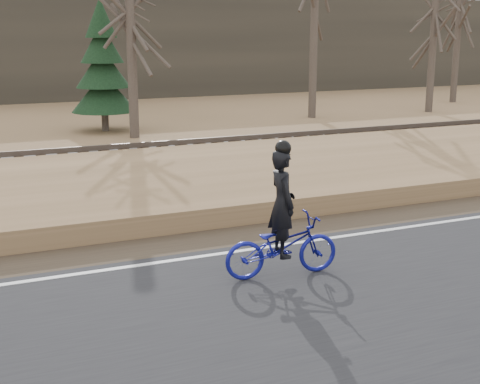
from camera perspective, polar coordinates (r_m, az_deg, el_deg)
name	(u,v)px	position (r m, az deg, el deg)	size (l,w,h in m)	color
ground	(408,234)	(13.96, 14.15, -3.46)	(120.00, 120.00, 0.00)	#94704B
edge_line	(402,228)	(14.09, 13.67, -2.99)	(120.00, 0.12, 0.01)	silver
shoulder	(374,218)	(14.87, 11.35, -2.16)	(120.00, 1.60, 0.04)	#473A2B
embankment	(307,181)	(17.28, 5.71, 0.95)	(120.00, 5.00, 0.44)	#94704B
ballast	(246,156)	(20.60, 0.53, 3.12)	(120.00, 3.00, 0.45)	slate
railroad	(246,146)	(20.55, 0.54, 3.95)	(120.00, 2.40, 0.29)	black
treeline_backdrop	(94,46)	(41.32, -12.36, 12.04)	(120.00, 4.00, 6.00)	#383328
cyclist	(282,234)	(10.94, 3.59, -3.60)	(1.99, 0.87, 2.26)	navy
bare_tree_near_left	(131,45)	(25.50, -9.26, 12.30)	(0.36, 0.36, 6.90)	#4D4238
bare_tree_center	(314,12)	(31.24, 6.38, 15.01)	(0.36, 0.36, 9.50)	#4D4238
bare_tree_right	(434,32)	(34.54, 16.21, 12.95)	(0.36, 0.36, 7.71)	#4D4238
bare_tree_far_right	(458,35)	(39.61, 18.08, 12.61)	(0.36, 0.36, 7.35)	#4D4238
conifer	(103,69)	(27.44, -11.64, 10.24)	(2.60, 2.60, 5.22)	#4D4238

